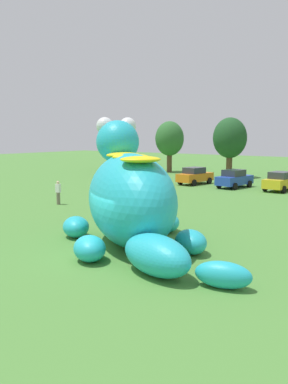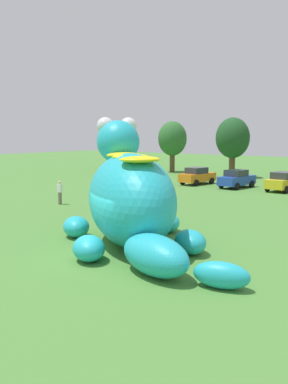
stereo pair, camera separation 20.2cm
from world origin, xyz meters
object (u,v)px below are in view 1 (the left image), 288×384
car_blue (234,179)px  car_yellow (280,181)px  giant_inflatable_creature (131,198)px  car_orange (195,176)px  spectator_near_inflatable (58,193)px

car_blue → car_yellow: bearing=5.6°
giant_inflatable_creature → car_orange: bearing=112.8°
spectator_near_inflatable → giant_inflatable_creature: bearing=-26.5°
giant_inflatable_creature → car_blue: bearing=102.6°
car_blue → giant_inflatable_creature: bearing=-77.4°
giant_inflatable_creature → car_yellow: 22.33m
giant_inflatable_creature → car_yellow: giant_inflatable_creature is taller
car_orange → spectator_near_inflatable: car_orange is taller
giant_inflatable_creature → car_orange: size_ratio=2.57×
car_blue → car_yellow: 4.25m
giant_inflatable_creature → spectator_near_inflatable: giant_inflatable_creature is taller
car_orange → car_yellow: same height
giant_inflatable_creature → spectator_near_inflatable: (-11.08, 5.54, -1.31)m
giant_inflatable_creature → spectator_near_inflatable: size_ratio=6.45×
giant_inflatable_creature → car_blue: giant_inflatable_creature is taller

